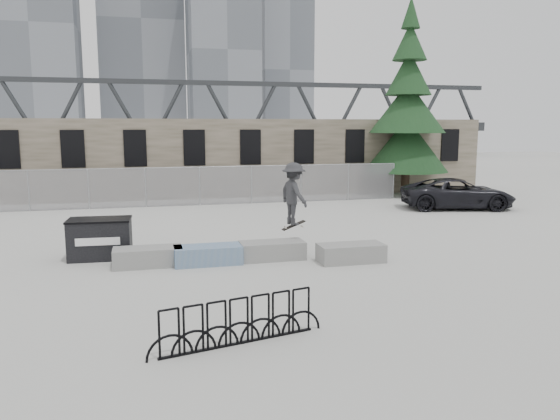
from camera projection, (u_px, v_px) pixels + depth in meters
The scene contains 14 objects.
ground at pixel (243, 263), 16.57m from camera, with size 120.00×120.00×0.00m, color #B6B7B1.
stone_wall at pixel (193, 158), 31.78m from camera, with size 36.00×2.58×4.50m.
chainlink_fence at pixel (200, 185), 28.38m from camera, with size 22.06×0.06×2.02m.
planter_far_left at pixel (148, 256), 16.12m from camera, with size 2.00×0.90×0.55m.
planter_center_left at pixel (208, 254), 16.36m from camera, with size 2.00×0.90×0.55m.
planter_center_right at pixel (272, 250), 16.96m from camera, with size 2.00×0.90×0.55m.
planter_offset at pixel (351, 252), 16.61m from camera, with size 2.00×0.90×0.55m.
dumpster at pixel (100, 238), 17.01m from camera, with size 1.97×1.27×1.26m.
bike_rack at pixel (239, 322), 10.31m from camera, with size 3.50×0.88×0.90m.
spruce_tree at pixel (407, 117), 32.39m from camera, with size 4.97×4.97×11.50m.
skyline_towers at pixel (147, 37), 103.01m from camera, with size 58.00×28.00×48.00m.
truss_bridge at pixel (242, 126), 71.05m from camera, with size 70.00×3.00×9.80m.
suv at pixel (458, 193), 27.26m from camera, with size 2.53×5.48×1.52m, color black.
skateboarder at pixel (294, 194), 17.38m from camera, with size 1.08×1.45×2.16m.
Camera 1 is at (-2.89, -15.91, 4.11)m, focal length 35.00 mm.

